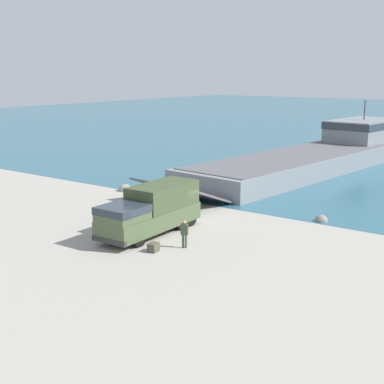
{
  "coord_description": "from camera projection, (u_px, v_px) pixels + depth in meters",
  "views": [
    {
      "loc": [
        22.1,
        -29.8,
        10.5
      ],
      "look_at": [
        -0.89,
        1.74,
        1.73
      ],
      "focal_mm": 50.0,
      "sensor_mm": 36.0,
      "label": 1
    }
  ],
  "objects": [
    {
      "name": "cargo_crate",
      "position": [
        153.0,
        247.0,
        31.93
      ],
      "size": [
        0.61,
        0.7,
        0.53
      ],
      "primitive_type": "cube",
      "rotation": [
        0.0,
        0.0,
        0.13
      ],
      "color": "#4C4738",
      "rests_on": "ground_plane"
    },
    {
      "name": "ground_plane",
      "position": [
        188.0,
        221.0,
        38.49
      ],
      "size": [
        240.0,
        240.0,
        0.0
      ],
      "primitive_type": "plane",
      "color": "#9E998E"
    },
    {
      "name": "shoreline_rock_d",
      "position": [
        156.0,
        195.0,
        46.88
      ],
      "size": [
        0.58,
        0.58,
        0.58
      ],
      "primitive_type": "sphere",
      "color": "#66605B",
      "rests_on": "ground_plane"
    },
    {
      "name": "landing_craft",
      "position": [
        325.0,
        152.0,
        61.0
      ],
      "size": [
        12.39,
        42.38,
        7.05
      ],
      "rotation": [
        0.0,
        0.0,
        -0.11
      ],
      "color": "gray",
      "rests_on": "ground_plane"
    },
    {
      "name": "soldier_on_ramp",
      "position": [
        184.0,
        232.0,
        32.46
      ],
      "size": [
        0.5,
        0.4,
        1.74
      ],
      "rotation": [
        0.0,
        0.0,
        5.13
      ],
      "color": "#3D4C33",
      "rests_on": "ground_plane"
    },
    {
      "name": "shoreline_rock_a",
      "position": [
        321.0,
        221.0,
        38.48
      ],
      "size": [
        0.94,
        0.94,
        0.94
      ],
      "primitive_type": "sphere",
      "color": "gray",
      "rests_on": "ground_plane"
    },
    {
      "name": "military_truck",
      "position": [
        151.0,
        210.0,
        35.24
      ],
      "size": [
        2.85,
        8.23,
        3.16
      ],
      "rotation": [
        0.0,
        0.0,
        -1.54
      ],
      "color": "#475638",
      "rests_on": "ground_plane"
    },
    {
      "name": "shoreline_rock_b",
      "position": [
        125.0,
        191.0,
        48.38
      ],
      "size": [
        1.23,
        1.23,
        1.23
      ],
      "primitive_type": "sphere",
      "color": "gray",
      "rests_on": "ground_plane"
    },
    {
      "name": "shoreline_rock_c",
      "position": [
        165.0,
        197.0,
        45.98
      ],
      "size": [
        1.26,
        1.26,
        1.26
      ],
      "primitive_type": "sphere",
      "color": "gray",
      "rests_on": "ground_plane"
    }
  ]
}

